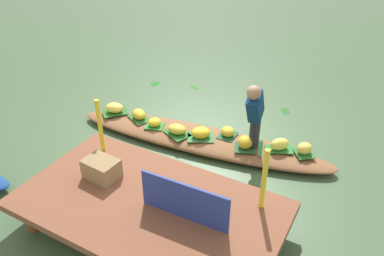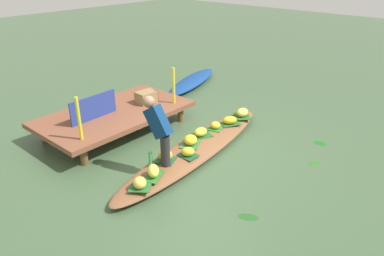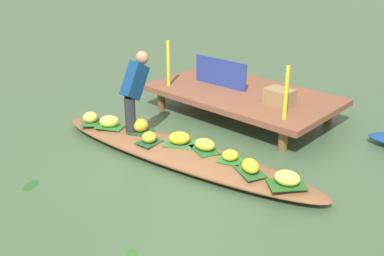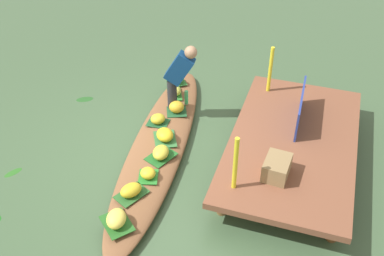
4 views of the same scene
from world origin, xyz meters
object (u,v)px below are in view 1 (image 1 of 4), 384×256
object	(u,v)px
market_banner	(184,201)
banana_bunch_1	(280,144)
banana_bunch_0	(304,148)
banana_bunch_8	(177,129)
produce_crate	(102,169)
banana_bunch_3	(154,122)
vendor_person	(255,112)
banana_bunch_5	(245,142)
water_bottle	(260,148)
banana_bunch_2	(201,133)
vendor_boat	(199,139)
banana_bunch_7	(228,131)
banana_bunch_4	(139,114)
banana_bunch_6	(115,108)

from	to	relation	value
market_banner	banana_bunch_1	bearing A→B (deg)	-103.18
banana_bunch_0	banana_bunch_1	world-z (taller)	banana_bunch_1
banana_bunch_8	produce_crate	world-z (taller)	produce_crate
banana_bunch_0	banana_bunch_3	bearing A→B (deg)	10.24
market_banner	vendor_person	bearing A→B (deg)	-93.81
banana_bunch_5	banana_bunch_8	size ratio (longest dim) A/B	0.81
banana_bunch_5	produce_crate	distance (m)	2.25
water_bottle	vendor_person	bearing A→B (deg)	-20.99
banana_bunch_2	market_banner	size ratio (longest dim) A/B	0.28
vendor_boat	banana_bunch_1	distance (m)	1.34
banana_bunch_1	banana_bunch_3	bearing A→B (deg)	9.71
banana_bunch_3	banana_bunch_8	world-z (taller)	banana_bunch_8
banana_bunch_8	market_banner	world-z (taller)	market_banner
market_banner	banana_bunch_7	bearing A→B (deg)	-80.66
banana_bunch_5	banana_bunch_2	bearing A→B (deg)	5.55
banana_bunch_3	vendor_person	bearing A→B (deg)	-175.71
banana_bunch_2	banana_bunch_3	distance (m)	0.86
banana_bunch_0	banana_bunch_3	world-z (taller)	banana_bunch_0
water_bottle	produce_crate	bearing A→B (deg)	49.24
banana_bunch_3	market_banner	xyz separation A→B (m)	(-1.65, 1.83, 0.41)
vendor_boat	vendor_person	xyz separation A→B (m)	(-0.94, 0.02, 0.78)
banana_bunch_4	produce_crate	distance (m)	1.96
vendor_boat	banana_bunch_5	size ratio (longest dim) A/B	17.86
market_banner	banana_bunch_8	bearing A→B (deg)	-58.72
banana_bunch_2	banana_bunch_4	xyz separation A→B (m)	(1.24, -0.01, -0.00)
banana_bunch_0	market_banner	distance (m)	2.44
vendor_boat	vendor_person	world-z (taller)	vendor_person
banana_bunch_4	banana_bunch_5	world-z (taller)	banana_bunch_5
banana_bunch_4	water_bottle	xyz separation A→B (m)	(-2.26, 0.02, 0.04)
banana_bunch_0	market_banner	size ratio (longest dim) A/B	0.21
banana_bunch_6	water_bottle	world-z (taller)	water_bottle
banana_bunch_6	banana_bunch_7	size ratio (longest dim) A/B	1.32
banana_bunch_7	water_bottle	size ratio (longest dim) A/B	0.94
banana_bunch_1	banana_bunch_4	size ratio (longest dim) A/B	0.98
banana_bunch_0	banana_bunch_1	size ratio (longest dim) A/B	0.77
banana_bunch_2	water_bottle	world-z (taller)	water_bottle
banana_bunch_0	banana_bunch_1	bearing A→B (deg)	13.21
banana_bunch_4	banana_bunch_6	world-z (taller)	banana_bunch_6
banana_bunch_3	banana_bunch_0	bearing A→B (deg)	-169.76
vendor_boat	market_banner	size ratio (longest dim) A/B	4.11
vendor_boat	banana_bunch_0	size ratio (longest dim) A/B	19.22
banana_bunch_1	banana_bunch_2	world-z (taller)	banana_bunch_1
vendor_person	vendor_boat	bearing A→B (deg)	-1.32
market_banner	banana_bunch_4	bearing A→B (deg)	-45.30
banana_bunch_8	vendor_person	distance (m)	1.39
banana_bunch_4	banana_bunch_0	bearing A→B (deg)	-172.82
banana_bunch_1	banana_bunch_6	bearing A→B (deg)	5.78
banana_bunch_5	banana_bunch_7	xyz separation A→B (m)	(0.38, -0.18, -0.02)
banana_bunch_7	produce_crate	distance (m)	2.23
banana_bunch_0	banana_bunch_6	bearing A→B (deg)	6.61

